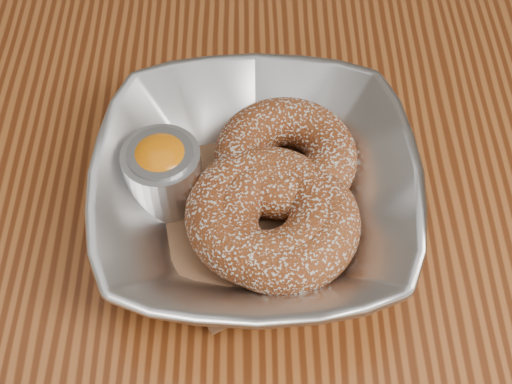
{
  "coord_description": "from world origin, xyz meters",
  "views": [
    {
      "loc": [
        -0.0,
        -0.26,
        1.19
      ],
      "look_at": [
        -0.0,
        0.03,
        0.78
      ],
      "focal_mm": 50.0,
      "sensor_mm": 36.0,
      "label": 1
    }
  ],
  "objects_px": {
    "table": "(258,316)",
    "ramekin": "(163,171)",
    "donut_front": "(265,214)",
    "donut_extra": "(282,222)",
    "serving_bowl": "(256,194)",
    "donut_back": "(286,157)"
  },
  "relations": [
    {
      "from": "table",
      "to": "ramekin",
      "type": "relative_size",
      "value": 21.59
    },
    {
      "from": "donut_front",
      "to": "donut_extra",
      "type": "height_order",
      "value": "same"
    },
    {
      "from": "serving_bowl",
      "to": "ramekin",
      "type": "distance_m",
      "value": 0.07
    },
    {
      "from": "donut_front",
      "to": "donut_extra",
      "type": "bearing_deg",
      "value": -29.53
    },
    {
      "from": "donut_back",
      "to": "table",
      "type": "bearing_deg",
      "value": -106.95
    },
    {
      "from": "serving_bowl",
      "to": "ramekin",
      "type": "relative_size",
      "value": 4.1
    },
    {
      "from": "donut_front",
      "to": "donut_back",
      "type": "bearing_deg",
      "value": 72.52
    },
    {
      "from": "table",
      "to": "donut_extra",
      "type": "height_order",
      "value": "donut_extra"
    },
    {
      "from": "table",
      "to": "donut_back",
      "type": "xyz_separation_m",
      "value": [
        0.02,
        0.07,
        0.13
      ]
    },
    {
      "from": "serving_bowl",
      "to": "donut_front",
      "type": "height_order",
      "value": "serving_bowl"
    },
    {
      "from": "ramekin",
      "to": "donut_front",
      "type": "bearing_deg",
      "value": -24.86
    },
    {
      "from": "donut_back",
      "to": "donut_extra",
      "type": "bearing_deg",
      "value": -94.46
    },
    {
      "from": "serving_bowl",
      "to": "donut_front",
      "type": "bearing_deg",
      "value": -72.48
    },
    {
      "from": "serving_bowl",
      "to": "donut_extra",
      "type": "distance_m",
      "value": 0.03
    },
    {
      "from": "donut_extra",
      "to": "ramekin",
      "type": "distance_m",
      "value": 0.09
    },
    {
      "from": "serving_bowl",
      "to": "donut_front",
      "type": "distance_m",
      "value": 0.02
    },
    {
      "from": "donut_back",
      "to": "ramekin",
      "type": "height_order",
      "value": "ramekin"
    },
    {
      "from": "serving_bowl",
      "to": "donut_front",
      "type": "xyz_separation_m",
      "value": [
        0.01,
        -0.02,
        0.0
      ]
    },
    {
      "from": "donut_front",
      "to": "serving_bowl",
      "type": "bearing_deg",
      "value": 107.52
    },
    {
      "from": "table",
      "to": "donut_back",
      "type": "bearing_deg",
      "value": 73.05
    },
    {
      "from": "table",
      "to": "donut_back",
      "type": "distance_m",
      "value": 0.15
    },
    {
      "from": "donut_back",
      "to": "donut_front",
      "type": "xyz_separation_m",
      "value": [
        -0.02,
        -0.05,
        0.0
      ]
    }
  ]
}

